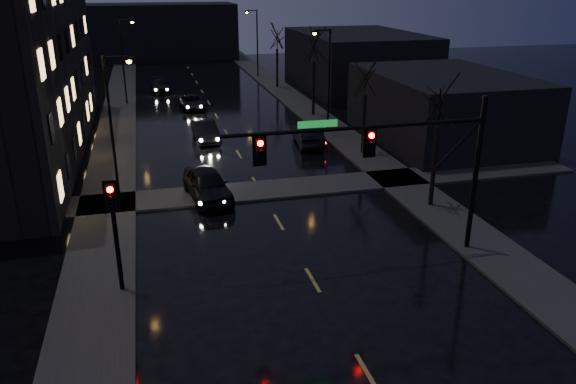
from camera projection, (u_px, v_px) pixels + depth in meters
sidewalk_left at (117, 130)px, 45.34m from camera, size 3.00×140.00×0.12m
sidewalk_right at (317, 118)px, 49.25m from camera, size 3.00×140.00×0.12m
sidewalk_cross at (261, 190)px, 32.35m from camera, size 40.00×3.00×0.12m
commercial_right_near at (443, 107)px, 41.84m from camera, size 10.00×14.00×5.00m
commercial_right_far at (357, 61)px, 61.93m from camera, size 12.00×18.00×6.00m
far_block at (161, 32)px, 84.13m from camera, size 22.00×10.00×8.00m
signal_mast at (398, 152)px, 22.92m from camera, size 11.11×0.41×7.00m
signal_pole_left at (114, 221)px, 20.97m from camera, size 0.35×0.41×4.53m
tree_near at (441, 91)px, 28.02m from camera, size 3.52×3.52×8.08m
tree_mid_a at (366, 70)px, 37.21m from camera, size 3.30×3.30×7.58m
tree_mid_b at (314, 40)px, 47.79m from camera, size 3.74×3.74×8.59m
tree_far at (277, 32)px, 60.67m from camera, size 3.43×3.43×7.88m
streetlight_l_near at (115, 120)px, 28.48m from camera, size 1.53×0.28×8.00m
streetlight_l_far at (124, 54)px, 52.92m from camera, size 1.53×0.28×8.00m
streetlight_r_mid at (326, 72)px, 42.83m from camera, size 1.53×0.28×8.00m
streetlight_r_far at (255, 37)px, 68.18m from camera, size 1.53×0.28×8.00m
oncoming_car_a at (207, 184)px, 30.97m from camera, size 2.68×5.25×1.71m
oncoming_car_b at (206, 131)px, 42.23m from camera, size 1.85×4.55×1.47m
oncoming_car_c at (192, 102)px, 52.59m from camera, size 2.35×4.76×1.30m
oncoming_car_d at (160, 85)px, 60.38m from camera, size 2.06×4.90×1.41m
lead_car at (308, 134)px, 41.13m from camera, size 2.19×5.00×1.60m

